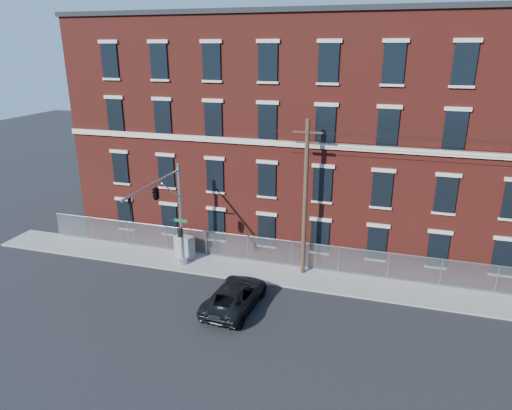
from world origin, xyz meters
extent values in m
plane|color=black|center=(0.00, 0.00, 0.00)|extent=(140.00, 140.00, 0.00)
cube|color=gray|center=(12.00, 5.00, 0.06)|extent=(65.00, 3.00, 0.12)
cube|color=#5E1C15|center=(12.00, 14.00, 8.00)|extent=(55.00, 14.00, 16.00)
cube|color=black|center=(12.00, 14.00, 16.15)|extent=(55.30, 14.30, 0.30)
cube|color=beige|center=(12.00, 6.92, 8.30)|extent=(55.00, 0.18, 0.35)
cube|color=black|center=(-11.83, 6.94, 2.20)|extent=(1.20, 0.10, 2.20)
cube|color=black|center=(-11.83, 6.94, 5.80)|extent=(1.20, 0.10, 2.20)
cube|color=black|center=(-11.83, 6.94, 9.60)|extent=(1.20, 0.10, 2.20)
cube|color=black|center=(-11.83, 6.94, 13.20)|extent=(1.20, 0.10, 2.20)
cube|color=black|center=(-8.17, 6.94, 2.20)|extent=(1.20, 0.10, 2.20)
cube|color=black|center=(-8.17, 6.94, 5.80)|extent=(1.20, 0.10, 2.20)
cube|color=black|center=(-8.17, 6.94, 9.60)|extent=(1.20, 0.10, 2.20)
cube|color=black|center=(-8.17, 6.94, 13.20)|extent=(1.20, 0.10, 2.20)
cube|color=black|center=(-4.50, 6.94, 2.20)|extent=(1.20, 0.10, 2.20)
cube|color=black|center=(-4.50, 6.94, 5.80)|extent=(1.20, 0.10, 2.20)
cube|color=black|center=(-4.50, 6.94, 9.60)|extent=(1.20, 0.10, 2.20)
cube|color=black|center=(-4.50, 6.94, 13.20)|extent=(1.20, 0.10, 2.20)
cube|color=black|center=(-0.83, 6.94, 2.20)|extent=(1.20, 0.10, 2.20)
cube|color=black|center=(-0.83, 6.94, 5.80)|extent=(1.20, 0.10, 2.20)
cube|color=black|center=(-0.83, 6.94, 9.60)|extent=(1.20, 0.10, 2.20)
cube|color=black|center=(-0.83, 6.94, 13.20)|extent=(1.20, 0.10, 2.20)
cube|color=black|center=(2.83, 6.94, 2.20)|extent=(1.20, 0.10, 2.20)
cube|color=black|center=(2.83, 6.94, 5.80)|extent=(1.20, 0.10, 2.20)
cube|color=black|center=(2.83, 6.94, 9.60)|extent=(1.20, 0.10, 2.20)
cube|color=black|center=(2.83, 6.94, 13.20)|extent=(1.20, 0.10, 2.20)
cube|color=black|center=(6.50, 6.94, 2.20)|extent=(1.20, 0.10, 2.20)
cube|color=black|center=(6.50, 6.94, 5.80)|extent=(1.20, 0.10, 2.20)
cube|color=black|center=(6.50, 6.94, 9.60)|extent=(1.20, 0.10, 2.20)
cube|color=black|center=(6.50, 6.94, 13.20)|extent=(1.20, 0.10, 2.20)
cube|color=black|center=(10.17, 6.94, 2.20)|extent=(1.20, 0.10, 2.20)
cube|color=black|center=(10.17, 6.94, 5.80)|extent=(1.20, 0.10, 2.20)
cube|color=black|center=(10.17, 6.94, 9.60)|extent=(1.20, 0.10, 2.20)
cube|color=black|center=(10.17, 6.94, 13.20)|extent=(1.20, 0.10, 2.20)
cube|color=black|center=(13.83, 6.94, 2.20)|extent=(1.20, 0.10, 2.20)
cube|color=#A5A8AD|center=(12.00, 6.30, 1.02)|extent=(59.00, 0.02, 1.80)
cylinder|color=#9EA0A5|center=(12.00, 6.30, 1.92)|extent=(59.00, 0.04, 0.04)
cylinder|color=#9EA0A5|center=(-17.50, 6.30, 1.02)|extent=(0.06, 0.06, 1.85)
cylinder|color=#9EA0A5|center=(-14.39, 6.30, 1.02)|extent=(0.06, 0.06, 1.85)
cylinder|color=#9EA0A5|center=(-11.29, 6.30, 1.02)|extent=(0.06, 0.06, 1.85)
cylinder|color=#9EA0A5|center=(-8.18, 6.30, 1.02)|extent=(0.06, 0.06, 1.85)
cylinder|color=#9EA0A5|center=(-5.08, 6.30, 1.02)|extent=(0.06, 0.06, 1.85)
cylinder|color=#9EA0A5|center=(-1.97, 6.30, 1.02)|extent=(0.06, 0.06, 1.85)
cylinder|color=#9EA0A5|center=(1.13, 6.30, 1.02)|extent=(0.06, 0.06, 1.85)
cylinder|color=#9EA0A5|center=(4.24, 6.30, 1.02)|extent=(0.06, 0.06, 1.85)
cylinder|color=#9EA0A5|center=(7.34, 6.30, 1.02)|extent=(0.06, 0.06, 1.85)
cylinder|color=#9EA0A5|center=(10.45, 6.30, 1.02)|extent=(0.06, 0.06, 1.85)
cylinder|color=#9EA0A5|center=(13.55, 6.30, 1.02)|extent=(0.06, 0.06, 1.85)
cylinder|color=#9EA0A5|center=(-6.00, 4.50, 3.62)|extent=(0.22, 0.22, 7.00)
cylinder|color=#9EA0A5|center=(-6.00, 4.50, 0.32)|extent=(0.50, 0.50, 0.40)
cylinder|color=#9EA0A5|center=(-6.00, 1.25, 6.72)|extent=(0.14, 6.50, 0.14)
cylinder|color=#9EA0A5|center=(-6.00, 3.30, 5.72)|extent=(0.08, 2.18, 1.56)
cube|color=#0C592D|center=(-5.95, 4.35, 3.32)|extent=(0.90, 0.03, 0.22)
cube|color=black|center=(-6.00, 4.25, 2.52)|extent=(0.25, 0.25, 0.60)
imported|color=black|center=(-6.00, -1.30, 6.17)|extent=(0.16, 0.20, 1.00)
imported|color=black|center=(-6.00, 1.50, 6.17)|extent=(0.53, 2.48, 1.00)
cylinder|color=#423121|center=(2.00, 5.60, 5.12)|extent=(0.28, 0.28, 10.00)
cube|color=#423121|center=(2.00, 5.60, 9.32)|extent=(1.80, 0.12, 0.12)
cube|color=#423121|center=(2.00, 5.60, 8.72)|extent=(1.40, 0.12, 0.12)
imported|color=black|center=(-0.90, 0.53, 0.73)|extent=(2.81, 5.45, 1.47)
cube|color=gray|center=(-6.32, 5.39, 0.93)|extent=(1.40, 0.88, 1.62)
camera|label=1|loc=(6.80, -20.92, 14.08)|focal=32.02mm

